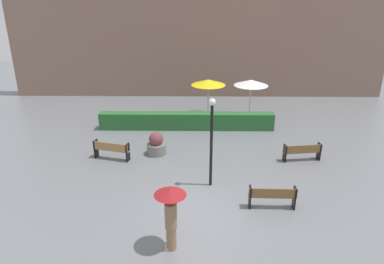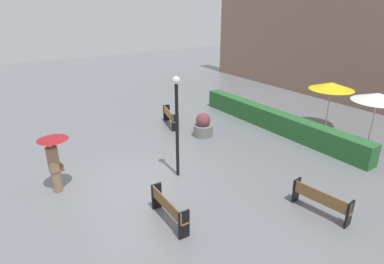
% 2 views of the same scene
% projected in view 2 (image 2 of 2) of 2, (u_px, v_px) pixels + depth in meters
% --- Properties ---
extents(ground_plane, '(60.00, 60.00, 0.00)m').
position_uv_depth(ground_plane, '(128.00, 183.00, 11.47)').
color(ground_plane, slate).
extents(bench_near_right, '(1.78, 0.38, 0.88)m').
position_uv_depth(bench_near_right, '(168.00, 207.00, 9.25)').
color(bench_near_right, brown).
rests_on(bench_near_right, ground).
extents(bench_far_left, '(1.84, 0.79, 0.90)m').
position_uv_depth(bench_far_left, '(170.00, 116.00, 16.72)').
color(bench_far_left, '#9E7242').
rests_on(bench_far_left, ground).
extents(bench_far_right, '(1.86, 0.59, 0.84)m').
position_uv_depth(bench_far_right, '(321.00, 200.00, 9.65)').
color(bench_far_right, brown).
rests_on(bench_far_right, ground).
extents(pedestrian_with_umbrella, '(1.00, 1.00, 2.08)m').
position_uv_depth(pedestrian_with_umbrella, '(54.00, 155.00, 10.54)').
color(pedestrian_with_umbrella, '#8C6B4C').
rests_on(pedestrian_with_umbrella, ground).
extents(planter_pot, '(0.95, 0.95, 1.16)m').
position_uv_depth(planter_pot, '(203.00, 126.00, 15.44)').
color(planter_pot, slate).
rests_on(planter_pot, ground).
extents(lamp_post, '(0.28, 0.28, 3.79)m').
position_uv_depth(lamp_post, '(177.00, 117.00, 11.17)').
color(lamp_post, black).
rests_on(lamp_post, ground).
extents(patio_umbrella_yellow, '(2.17, 2.17, 2.43)m').
position_uv_depth(patio_umbrella_yellow, '(332.00, 86.00, 15.72)').
color(patio_umbrella_yellow, silver).
rests_on(patio_umbrella_yellow, ground).
extents(patio_umbrella_white, '(2.11, 2.11, 2.57)m').
position_uv_depth(patio_umbrella_white, '(378.00, 97.00, 13.32)').
color(patio_umbrella_white, silver).
rests_on(patio_umbrella_white, ground).
extents(hedge_strip, '(10.22, 0.70, 1.00)m').
position_uv_depth(hedge_strip, '(275.00, 121.00, 16.17)').
color(hedge_strip, '#28602D').
rests_on(hedge_strip, ground).
extents(building_facade, '(28.00, 1.20, 9.63)m').
position_uv_depth(building_facade, '(384.00, 27.00, 17.93)').
color(building_facade, '#846656').
rests_on(building_facade, ground).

